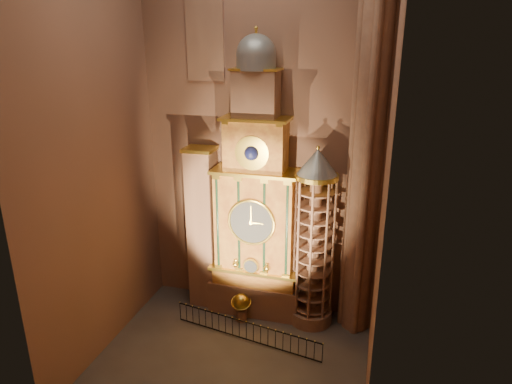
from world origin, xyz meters
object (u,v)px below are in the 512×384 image
(portrait_tower, at_px, (203,228))
(celestial_globe, at_px, (241,305))
(iron_railing, at_px, (246,331))
(stair_turret, at_px, (314,241))
(astronomical_clock, at_px, (256,210))

(portrait_tower, distance_m, celestial_globe, 5.19)
(celestial_globe, bearing_deg, iron_railing, -64.66)
(iron_railing, bearing_deg, stair_turret, 42.84)
(astronomical_clock, distance_m, portrait_tower, 3.73)
(stair_turret, distance_m, iron_railing, 6.33)
(celestial_globe, height_order, iron_railing, celestial_globe)
(portrait_tower, bearing_deg, celestial_globe, -26.10)
(celestial_globe, distance_m, iron_railing, 2.05)
(celestial_globe, bearing_deg, portrait_tower, 153.90)
(portrait_tower, distance_m, stair_turret, 6.91)
(astronomical_clock, relative_size, stair_turret, 1.55)
(astronomical_clock, relative_size, portrait_tower, 1.64)
(astronomical_clock, bearing_deg, celestial_globe, -111.01)
(portrait_tower, bearing_deg, stair_turret, -2.33)
(iron_railing, bearing_deg, astronomical_clock, 95.84)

